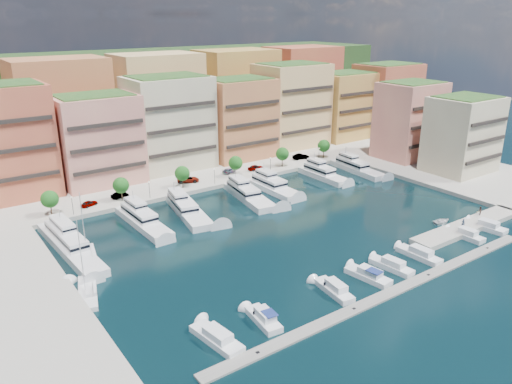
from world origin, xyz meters
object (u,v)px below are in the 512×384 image
tree_0 (50,199)px  lamppost_4 (319,152)px  tree_5 (324,146)px  cruiser_6 (419,255)px  cruiser_9 (487,227)px  lamppost_0 (72,202)px  lamppost_2 (214,174)px  cruiser_5 (392,266)px  tender_1 (434,230)px  yacht_1 (142,220)px  tender_3 (478,212)px  car_0 (89,203)px  car_3 (229,170)px  yacht_0 (69,244)px  lamppost_3 (270,162)px  lamppost_1 (149,187)px  yacht_6 (355,167)px  car_4 (256,167)px  yacht_2 (187,209)px  cruiser_4 (368,276)px  cruiser_0 (217,339)px  sailboat_1 (88,294)px  tree_3 (236,163)px  yacht_4 (272,186)px  tree_4 (282,154)px  yacht_3 (247,194)px  yacht_5 (322,174)px  tree_1 (121,185)px  person_0 (463,223)px  cruiser_3 (334,290)px  cruiser_8 (466,235)px  car_1 (120,195)px  car_5 (301,157)px  person_1 (480,211)px

tree_0 → lamppost_4: tree_0 is taller
tree_5 → cruiser_6: (-29.42, -58.09, -4.20)m
cruiser_9 → lamppost_0: bearing=140.9°
lamppost_2 → cruiser_5: bearing=-87.0°
tender_1 → yacht_1: bearing=64.7°
tender_3 → car_0: size_ratio=0.36×
cruiser_6 → car_3: 61.87m
lamppost_2 → yacht_0: (-41.28, -14.83, -2.62)m
lamppost_3 → lamppost_1: bearing=180.0°
yacht_6 → car_4: size_ratio=4.31×
yacht_2 → cruiser_4: 45.53m
cruiser_5 → cruiser_6: size_ratio=0.95×
cruiser_0 → sailboat_1: size_ratio=0.70×
lamppost_0 → yacht_2: bearing=-28.4°
tree_3 → cruiser_0: (-41.01, -58.10, -4.20)m
yacht_4 → tree_5: bearing=23.3°
car_0 → tree_4: bearing=-110.8°
yacht_6 → cruiser_6: size_ratio=2.21×
yacht_1 → yacht_3: bearing=0.4°
lamppost_1 → yacht_5: yacht_5 is taller
lamppost_2 → car_0: lamppost_2 is taller
tree_5 → lamppost_2: tree_5 is taller
lamppost_1 → yacht_1: 13.93m
tree_1 → yacht_0: (-17.28, -17.13, -3.53)m
lamppost_2 → person_0: bearing=-63.0°
tender_3 → car_4: bearing=14.3°
tree_4 → cruiser_0: size_ratio=0.61×
lamppost_4 → car_3: (-27.76, 6.02, -2.15)m
cruiser_3 → cruiser_8: 36.35m
yacht_3 → car_1: 30.51m
tree_0 → car_5: size_ratio=1.13×
lamppost_1 → cruiser_3: (7.05, -55.79, -3.28)m
tree_5 → car_5: bearing=157.3°
yacht_4 → car_1: bearing=157.1°
tree_1 → yacht_3: size_ratio=0.27×
tender_1 → person_1: person_1 is taller
yacht_3 → yacht_4: bearing=7.8°
yacht_6 → car_5: 17.41m
yacht_6 → cruiser_8: yacht_6 is taller
tree_5 → cruiser_8: bearing=-104.1°
yacht_1 → cruiser_0: yacht_1 is taller
cruiser_5 → person_1: (33.64, 4.18, 1.40)m
cruiser_5 → car_1: bearing=114.0°
cruiser_6 → cruiser_8: bearing=0.1°
person_1 → lamppost_4: bearing=-122.0°
yacht_5 → car_4: 18.60m
lamppost_1 → cruiser_4: size_ratio=0.49×
lamppost_3 → tender_3: (21.43, -49.76, -3.44)m
tree_1 → yacht_6: tree_1 is taller
person_1 → lamppost_1: bearing=-76.0°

